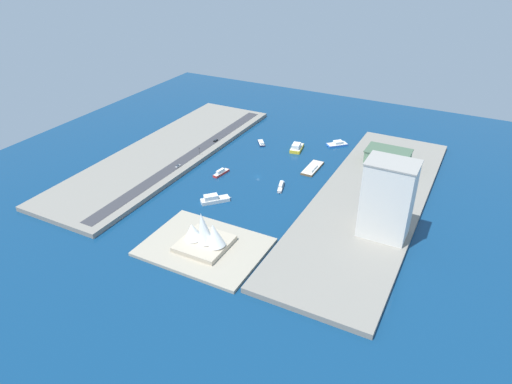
# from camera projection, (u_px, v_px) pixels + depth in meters

# --- Properties ---
(ground_plane) EXTENTS (440.00, 440.00, 0.00)m
(ground_plane) POSITION_uv_depth(u_px,v_px,m) (258.00, 177.00, 355.55)
(ground_plane) COLOR navy
(quay_west) EXTENTS (70.00, 240.00, 3.40)m
(quay_west) POSITION_uv_depth(u_px,v_px,m) (369.00, 202.00, 319.78)
(quay_west) COLOR gray
(quay_west) RESTS_ON ground_plane
(quay_east) EXTENTS (70.00, 240.00, 3.40)m
(quay_east) POSITION_uv_depth(u_px,v_px,m) (166.00, 153.00, 389.63)
(quay_east) COLOR gray
(quay_east) RESTS_ON ground_plane
(peninsula_point) EXTENTS (71.01, 53.41, 2.00)m
(peninsula_point) POSITION_uv_depth(u_px,v_px,m) (205.00, 247.00, 275.53)
(peninsula_point) COLOR #A89E89
(peninsula_point) RESTS_ON ground_plane
(road_strip) EXTENTS (10.32, 228.00, 0.15)m
(road_strip) POSITION_uv_depth(u_px,v_px,m) (189.00, 156.00, 379.43)
(road_strip) COLOR #38383D
(road_strip) RESTS_ON quay_east
(ferry_white_commuter) EXTENTS (18.32, 18.99, 5.85)m
(ferry_white_commuter) POSITION_uv_depth(u_px,v_px,m) (214.00, 199.00, 321.76)
(ferry_white_commuter) COLOR silver
(ferry_white_commuter) RESTS_ON ground_plane
(barge_flat_brown) EXTENTS (9.57, 28.46, 3.27)m
(barge_flat_brown) POSITION_uv_depth(u_px,v_px,m) (312.00, 168.00, 365.62)
(barge_flat_brown) COLOR brown
(barge_flat_brown) RESTS_ON ground_plane
(patrol_launch_navy) EXTENTS (11.90, 13.75, 3.21)m
(patrol_launch_navy) POSITION_uv_depth(u_px,v_px,m) (261.00, 143.00, 408.69)
(patrol_launch_navy) COLOR #1E284C
(patrol_launch_navy) RESTS_ON ground_plane
(tugboat_red) EXTENTS (6.25, 17.16, 4.28)m
(tugboat_red) POSITION_uv_depth(u_px,v_px,m) (221.00, 172.00, 358.34)
(tugboat_red) COLOR red
(tugboat_red) RESTS_ON ground_plane
(yacht_sleek_gray) EXTENTS (7.41, 16.92, 3.86)m
(yacht_sleek_gray) POSITION_uv_depth(u_px,v_px,m) (281.00, 186.00, 338.99)
(yacht_sleek_gray) COLOR #999EA3
(yacht_sleek_gray) RESTS_ON ground_plane
(catamaran_blue) EXTENTS (18.41, 18.32, 3.85)m
(catamaran_blue) POSITION_uv_depth(u_px,v_px,m) (337.00, 144.00, 406.51)
(catamaran_blue) COLOR blue
(catamaran_blue) RESTS_ON ground_plane
(ferry_yellow_fast) EXTENTS (11.77, 20.75, 6.67)m
(ferry_yellow_fast) POSITION_uv_depth(u_px,v_px,m) (297.00, 147.00, 397.00)
(ferry_yellow_fast) COLOR yellow
(ferry_yellow_fast) RESTS_ON ground_plane
(terminal_long_green) EXTENTS (34.28, 22.40, 11.94)m
(terminal_long_green) POSITION_uv_depth(u_px,v_px,m) (388.00, 157.00, 364.17)
(terminal_long_green) COLOR slate
(terminal_long_green) RESTS_ON quay_west
(hotel_broad_white) EXTENTS (29.53, 21.17, 49.01)m
(hotel_broad_white) POSITION_uv_depth(u_px,v_px,m) (387.00, 199.00, 271.21)
(hotel_broad_white) COLOR silver
(hotel_broad_white) RESTS_ON quay_west
(suv_black) EXTENTS (1.90, 5.05, 1.59)m
(suv_black) POSITION_uv_depth(u_px,v_px,m) (216.00, 140.00, 405.54)
(suv_black) COLOR black
(suv_black) RESTS_ON road_strip
(sedan_silver) EXTENTS (1.90, 4.97, 1.54)m
(sedan_silver) POSITION_uv_depth(u_px,v_px,m) (178.00, 166.00, 361.88)
(sedan_silver) COLOR black
(sedan_silver) RESTS_ON road_strip
(traffic_light_waterfront) EXTENTS (0.36, 0.36, 6.50)m
(traffic_light_waterfront) POSITION_uv_depth(u_px,v_px,m) (199.00, 150.00, 379.64)
(traffic_light_waterfront) COLOR black
(traffic_light_waterfront) RESTS_ON quay_east
(opera_landmark) EXTENTS (28.64, 28.90, 23.14)m
(opera_landmark) POSITION_uv_depth(u_px,v_px,m) (204.00, 236.00, 271.30)
(opera_landmark) COLOR #BCAD93
(opera_landmark) RESTS_ON peninsula_point
(park_tree_cluster) EXTENTS (7.29, 11.18, 8.87)m
(park_tree_cluster) POSITION_uv_depth(u_px,v_px,m) (390.00, 185.00, 324.66)
(park_tree_cluster) COLOR brown
(park_tree_cluster) RESTS_ON quay_west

